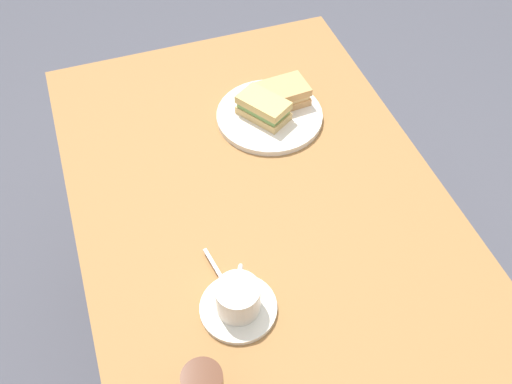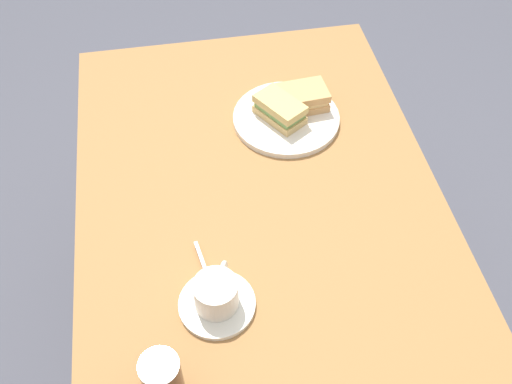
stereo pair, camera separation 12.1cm
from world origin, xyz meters
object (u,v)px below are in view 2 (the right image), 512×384
Objects in this scene: dining_table at (259,221)px; coffee_cup at (216,293)px; spoon at (205,269)px; coffee_saucer at (217,304)px; drinking_glass at (163,381)px; sandwich_front at (280,110)px; sandwich_plate at (286,118)px; sandwich_back at (300,98)px.

coffee_cup is (0.24, -0.12, 0.14)m from dining_table.
spoon reaches higher than dining_table.
coffee_cup is at bearing -26.60° from dining_table.
coffee_saucer is 0.08m from spoon.
coffee_cup is at bearing 10.40° from spoon.
coffee_saucer is 0.19m from drinking_glass.
sandwich_front reaches higher than dining_table.
sandwich_plate is 0.51m from coffee_cup.
sandwich_front is 1.36× the size of spoon.
coffee_saucer is at bearing -26.57° from dining_table.
sandwich_back is 0.94× the size of coffee_saucer.
sandwich_plate is at bearing 153.82° from coffee_saucer.
sandwich_back is 0.74m from drinking_glass.
coffee_saucer is (0.25, -0.12, 0.10)m from dining_table.
drinking_glass reaches higher than sandwich_front.
sandwich_back is (-0.24, 0.14, 0.13)m from dining_table.
drinking_glass is (0.40, -0.23, 0.15)m from dining_table.
coffee_cup is 1.06× the size of spoon.
sandwich_back is 0.50m from spoon.
sandwich_back reaches higher than spoon.
coffee_saucer is (0.46, -0.23, -0.00)m from sandwich_plate.
spoon is at bearing -31.79° from sandwich_plate.
spoon is at bearing -169.60° from coffee_cup.
drinking_glass is at bearing -27.24° from sandwich_front.
spoon is at bearing -170.34° from coffee_saucer.
spoon is 0.84× the size of drinking_glass.
sandwich_plate is 0.51m from coffee_saucer.
sandwich_front reaches higher than sandwich_plate.
sandwich_front is at bearing 152.76° from drinking_glass.
coffee_saucer is at bearing 145.49° from drinking_glass.
sandwich_back is 1.13× the size of drinking_glass.
coffee_saucer is at bearing 9.66° from spoon.
coffee_cup reaches higher than spoon.
sandwich_plate is (-0.21, 0.10, 0.10)m from dining_table.
spoon is at bearing 158.04° from drinking_glass.
dining_table is at bearing 153.43° from coffee_saucer.
dining_table is 0.24m from spoon.
sandwich_front is at bearing -80.29° from sandwich_plate.
drinking_glass is (0.61, -0.31, 0.02)m from sandwich_front.
drinking_glass reaches higher than sandwich_back.
dining_table is at bearing 153.40° from coffee_cup.
dining_table is 0.31m from coffee_cup.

